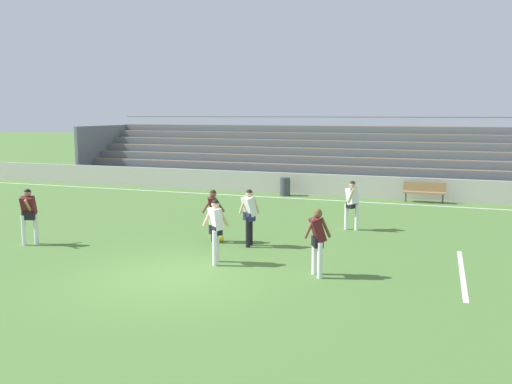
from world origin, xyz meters
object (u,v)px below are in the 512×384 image
object	(u,v)px
trash_bin	(285,187)
player_white_challenging	(249,212)
player_dark_dropping_back	(213,211)
soccer_ball	(220,238)
bench_far_right	(424,190)
player_white_wide_right	(216,226)
player_white_trailing_run	(352,201)
player_dark_on_ball	(317,236)
player_dark_pressing_high	(29,212)
bleacher_stand	(291,154)

from	to	relation	value
trash_bin	player_white_challenging	size ratio (longest dim) A/B	0.51
player_dark_dropping_back	soccer_ball	world-z (taller)	player_dark_dropping_back
bench_far_right	soccer_ball	distance (m)	11.23
bench_far_right	player_white_wide_right	xyz separation A→B (m)	(-4.87, -11.92, 0.48)
trash_bin	player_white_trailing_run	world-z (taller)	player_white_trailing_run
player_dark_on_ball	soccer_ball	size ratio (longest dim) A/B	7.55
player_white_trailing_run	trash_bin	bearing A→B (deg)	122.76
player_white_challenging	player_dark_on_ball	distance (m)	3.37
player_dark_on_ball	player_dark_pressing_high	bearing A→B (deg)	178.34
player_white_challenging	soccer_ball	world-z (taller)	player_white_challenging
player_dark_on_ball	trash_bin	bearing A→B (deg)	109.44
bench_far_right	soccer_ball	bearing A→B (deg)	-120.50
bleacher_stand	bench_far_right	bearing A→B (deg)	-28.88
player_white_wide_right	soccer_ball	size ratio (longest dim) A/B	7.76
player_dark_pressing_high	soccer_ball	xyz separation A→B (m)	(5.26, 2.18, -0.90)
player_dark_dropping_back	player_dark_pressing_high	xyz separation A→B (m)	(-5.06, -2.11, 0.06)
player_dark_pressing_high	player_white_wide_right	size ratio (longest dim) A/B	0.99
player_dark_on_ball	player_white_challenging	bearing A→B (deg)	138.89
bleacher_stand	player_dark_pressing_high	bearing A→B (deg)	-103.35
bench_far_right	player_dark_on_ball	distance (m)	12.31
player_white_challenging	bleacher_stand	bearing A→B (deg)	100.32
soccer_ball	bleacher_stand	bearing A→B (deg)	96.27
player_dark_pressing_high	soccer_ball	distance (m)	5.76
bench_far_right	player_dark_dropping_back	xyz separation A→B (m)	(-5.89, -9.75, 0.41)
bleacher_stand	soccer_ball	xyz separation A→B (m)	(1.50, -13.64, -1.55)
player_white_trailing_run	player_dark_pressing_high	size ratio (longest dim) A/B	0.99
trash_bin	player_dark_on_ball	distance (m)	12.71
trash_bin	player_white_trailing_run	size ratio (longest dim) A/B	0.52
bench_far_right	player_white_trailing_run	size ratio (longest dim) A/B	1.07
player_white_challenging	soccer_ball	bearing A→B (deg)	167.70
soccer_ball	bench_far_right	bearing A→B (deg)	59.50
player_white_challenging	player_dark_dropping_back	size ratio (longest dim) A/B	1.06
bench_far_right	player_white_wide_right	world-z (taller)	player_white_wide_right
bench_far_right	player_white_wide_right	bearing A→B (deg)	-112.25
bench_far_right	player_white_challenging	distance (m)	10.95
player_dark_pressing_high	player_dark_on_ball	bearing A→B (deg)	-1.66
bleacher_stand	player_white_challenging	xyz separation A→B (m)	(2.52, -13.87, -0.64)
trash_bin	player_white_wide_right	world-z (taller)	player_white_wide_right
soccer_ball	player_dark_on_ball	bearing A→B (deg)	-34.39
soccer_ball	trash_bin	bearing A→B (deg)	93.97
player_dark_dropping_back	player_dark_on_ball	world-z (taller)	player_dark_on_ball
player_dark_on_ball	player_white_wide_right	xyz separation A→B (m)	(-2.74, 0.20, 0.03)
player_dark_on_ball	player_white_wide_right	distance (m)	2.75
player_dark_pressing_high	bench_far_right	bearing A→B (deg)	47.27
player_dark_dropping_back	soccer_ball	size ratio (longest dim) A/B	7.35
bench_far_right	player_dark_on_ball	xyz separation A→B (m)	(-2.13, -12.11, 0.44)
bleacher_stand	player_white_challenging	bearing A→B (deg)	-79.68
bleacher_stand	trash_bin	xyz separation A→B (m)	(0.84, -4.11, -1.22)
bench_far_right	player_dark_on_ball	world-z (taller)	player_dark_on_ball
player_white_challenging	player_white_wide_right	distance (m)	2.03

